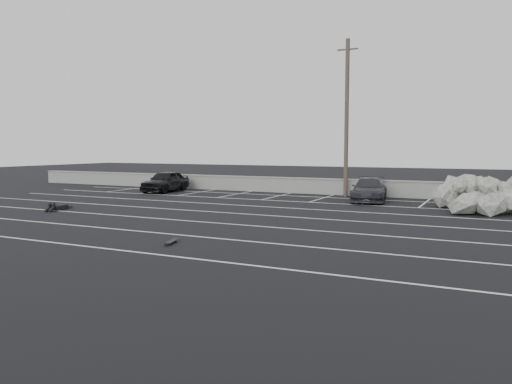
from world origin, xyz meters
The scene contains 10 objects.
ground centered at (0.00, 0.00, 0.00)m, with size 120.00×120.00×0.00m, color black.
seawall centered at (0.00, 14.00, 0.55)m, with size 50.00×0.45×1.06m.
stall_lines centered at (-0.08, 4.41, 0.00)m, with size 36.00×20.05×0.01m.
car_left centered at (-10.28, 10.88, 0.75)m, with size 1.76×4.38×1.49m, color black.
car_right centered at (3.96, 11.04, 0.68)m, with size 1.89×4.66×1.35m, color #26272C.
utility_pole centered at (1.96, 13.20, 4.97)m, with size 1.31×0.26×9.81m.
trash_bin centered at (8.11, 13.60, 0.53)m, with size 0.78×0.78×1.04m.
riprap_pile centered at (10.68, 8.95, 0.60)m, with size 6.25×4.94×1.53m.
person centered at (-9.11, 0.48, 0.22)m, with size 1.45×2.40×0.45m, color black, non-canonical shape.
skateboard centered at (1.14, -4.50, 0.07)m, with size 0.36×0.76×0.09m.
Camera 1 is at (10.57, -17.65, 3.14)m, focal length 35.00 mm.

